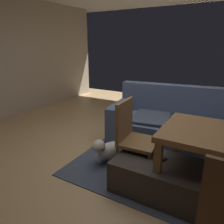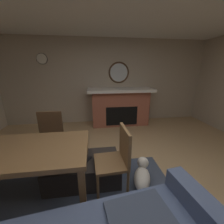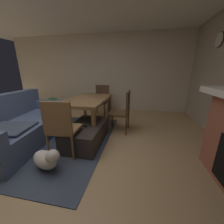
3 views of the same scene
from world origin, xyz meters
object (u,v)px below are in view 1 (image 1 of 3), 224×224
at_px(dining_chair_west, 132,134).
at_px(small_dog, 108,150).
at_px(couch, 178,126).
at_px(ottoman_coffee_table, 164,178).
at_px(tv_remote, 160,160).

bearing_deg(dining_chair_west, small_dog, 173.38).
xyz_separation_m(couch, ottoman_coffee_table, (0.19, -1.29, -0.13)).
bearing_deg(couch, dining_chair_west, -105.17).
xyz_separation_m(ottoman_coffee_table, dining_chair_west, (-0.49, 0.20, 0.34)).
bearing_deg(small_dog, couch, 57.55).
distance_m(tv_remote, small_dog, 0.84).
relative_size(couch, small_dog, 4.33).
relative_size(ottoman_coffee_table, small_dog, 2.16).
distance_m(couch, dining_chair_west, 1.15).
relative_size(dining_chair_west, small_dog, 1.84).
bearing_deg(dining_chair_west, ottoman_coffee_table, -22.23).
bearing_deg(couch, tv_remote, -84.56).
bearing_deg(ottoman_coffee_table, couch, 98.37).
relative_size(couch, tv_remote, 13.65).
bearing_deg(dining_chair_west, tv_remote, -22.37).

